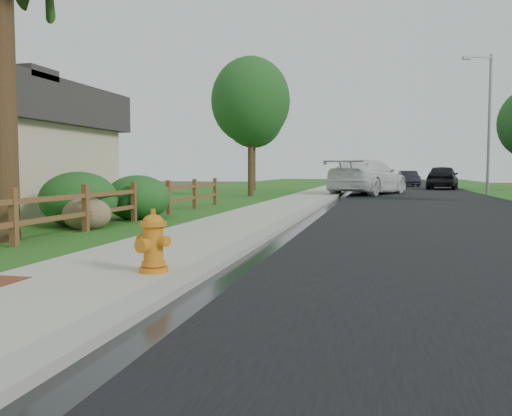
% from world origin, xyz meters
% --- Properties ---
extents(ground, '(120.00, 120.00, 0.00)m').
position_xyz_m(ground, '(0.00, 0.00, 0.00)').
color(ground, '#3D3421').
extents(road, '(8.00, 90.00, 0.02)m').
position_xyz_m(road, '(4.60, 35.00, 0.01)').
color(road, black).
rests_on(road, ground).
extents(curb, '(0.40, 90.00, 0.12)m').
position_xyz_m(curb, '(0.40, 35.00, 0.06)').
color(curb, '#9A988C').
rests_on(curb, ground).
extents(wet_gutter, '(0.50, 90.00, 0.00)m').
position_xyz_m(wet_gutter, '(0.75, 35.00, 0.02)').
color(wet_gutter, black).
rests_on(wet_gutter, road).
extents(sidewalk, '(2.20, 90.00, 0.10)m').
position_xyz_m(sidewalk, '(-0.90, 35.00, 0.05)').
color(sidewalk, '#B0AD99').
rests_on(sidewalk, ground).
extents(grass_strip, '(1.60, 90.00, 0.06)m').
position_xyz_m(grass_strip, '(-2.80, 35.00, 0.03)').
color(grass_strip, '#234E16').
rests_on(grass_strip, ground).
extents(lawn_near, '(9.00, 90.00, 0.04)m').
position_xyz_m(lawn_near, '(-8.00, 35.00, 0.02)').
color(lawn_near, '#234E16').
rests_on(lawn_near, ground).
extents(verge_far, '(6.00, 90.00, 0.04)m').
position_xyz_m(verge_far, '(11.50, 35.00, 0.02)').
color(verge_far, '#234E16').
rests_on(verge_far, ground).
extents(ranch_fence, '(0.12, 16.92, 1.10)m').
position_xyz_m(ranch_fence, '(-3.60, 6.40, 0.62)').
color(ranch_fence, '#52281B').
rests_on(ranch_fence, ground).
extents(fire_hydrant, '(0.54, 0.44, 0.81)m').
position_xyz_m(fire_hydrant, '(-0.10, 0.87, 0.47)').
color(fire_hydrant, '#C57617').
rests_on(fire_hydrant, sidewalk).
extents(white_suv, '(5.00, 7.37, 1.98)m').
position_xyz_m(white_suv, '(2.00, 26.38, 1.01)').
color(white_suv, white).
rests_on(white_suv, road).
extents(dark_car_mid, '(2.90, 5.42, 1.76)m').
position_xyz_m(dark_car_mid, '(7.20, 36.47, 0.90)').
color(dark_car_mid, black).
rests_on(dark_car_mid, road).
extents(dark_car_far, '(1.91, 4.22, 1.34)m').
position_xyz_m(dark_car_far, '(5.11, 43.55, 0.69)').
color(dark_car_far, black).
rests_on(dark_car_far, road).
extents(streetlight, '(1.74, 0.86, 7.92)m').
position_xyz_m(streetlight, '(8.56, 27.52, 4.49)').
color(streetlight, gray).
rests_on(streetlight, ground).
extents(boulder, '(1.33, 1.10, 0.79)m').
position_xyz_m(boulder, '(-3.90, 5.76, 0.39)').
color(boulder, brown).
rests_on(boulder, ground).
extents(shrub_b, '(2.29, 2.29, 1.27)m').
position_xyz_m(shrub_b, '(-3.90, 8.48, 0.64)').
color(shrub_b, '#1B491A').
rests_on(shrub_b, ground).
extents(shrub_c, '(2.10, 2.10, 1.38)m').
position_xyz_m(shrub_c, '(-4.54, 6.49, 0.69)').
color(shrub_c, '#1B491A').
rests_on(shrub_c, ground).
extents(tree_near_left, '(4.11, 4.11, 7.28)m').
position_xyz_m(tree_near_left, '(-3.90, 22.05, 5.00)').
color(tree_near_left, '#332114').
rests_on(tree_near_left, ground).
extents(tree_mid_left, '(4.23, 4.23, 7.57)m').
position_xyz_m(tree_mid_left, '(-5.74, 30.49, 5.23)').
color(tree_mid_left, '#332114').
rests_on(tree_mid_left, ground).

